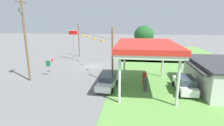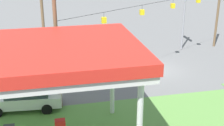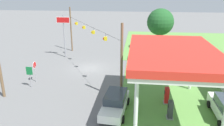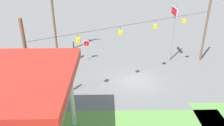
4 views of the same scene
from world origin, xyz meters
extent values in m
plane|color=slate|center=(0.00, 0.00, 0.00)|extent=(160.00, 160.00, 0.00)
cube|color=silver|center=(9.98, 9.33, 5.01)|extent=(10.65, 6.92, 0.35)
cube|color=red|center=(9.98, 9.33, 5.46)|extent=(10.85, 7.12, 0.55)
cylinder|color=silver|center=(5.26, 6.47, 2.42)|extent=(0.28, 0.28, 4.83)
cube|color=black|center=(8.70, 9.12, 1.16)|extent=(0.39, 0.03, 0.24)
cube|color=white|center=(10.82, 4.65, 0.70)|extent=(5.11, 2.28, 0.71)
cube|color=#333D47|center=(10.53, 4.67, 1.39)|extent=(2.87, 1.94, 0.67)
cylinder|color=black|center=(12.27, 3.57, 0.34)|extent=(0.70, 0.28, 0.68)
cylinder|color=black|center=(9.38, 5.72, 0.34)|extent=(0.70, 0.28, 0.68)
cylinder|color=black|center=(9.21, 3.84, 0.34)|extent=(0.70, 0.28, 0.68)
cylinder|color=#99999E|center=(5.31, -5.23, 1.05)|extent=(0.08, 0.08, 2.10)
cylinder|color=white|center=(5.31, -5.23, 2.10)|extent=(0.80, 0.03, 0.80)
cylinder|color=red|center=(5.31, -5.23, 2.10)|extent=(0.70, 0.03, 0.70)
cylinder|color=gray|center=(-4.69, -4.96, 3.32)|extent=(0.18, 0.18, 6.64)
cylinder|color=gray|center=(6.78, -5.12, 1.20)|extent=(0.07, 0.07, 2.40)
cube|color=#146B33|center=(6.83, -5.12, 1.95)|extent=(0.04, 0.70, 0.90)
cylinder|color=brown|center=(-8.45, -5.00, 3.76)|extent=(0.24, 0.24, 7.53)
cylinder|color=brown|center=(8.45, 5.00, 3.76)|extent=(0.24, 0.24, 7.53)
cylinder|color=black|center=(0.00, 0.00, 5.87)|extent=(16.92, 10.02, 0.02)
cube|color=yellow|center=(-5.07, -3.00, 5.32)|extent=(0.32, 0.32, 0.40)
sphere|color=red|center=(-5.07, -3.17, 5.32)|extent=(0.28, 0.28, 0.28)
cylinder|color=black|center=(-1.69, -1.00, 5.70)|extent=(0.02, 0.02, 0.35)
cube|color=yellow|center=(-1.69, -1.00, 5.32)|extent=(0.32, 0.32, 0.40)
sphere|color=red|center=(-1.69, -1.17, 5.32)|extent=(0.28, 0.28, 0.28)
cylinder|color=black|center=(1.69, 1.00, 5.70)|extent=(0.02, 0.02, 0.35)
cube|color=yellow|center=(1.69, 1.00, 5.32)|extent=(0.32, 0.32, 0.40)
sphere|color=yellow|center=(1.69, 0.83, 5.32)|extent=(0.28, 0.28, 0.28)
cylinder|color=black|center=(5.07, 3.00, 5.70)|extent=(0.02, 0.02, 0.35)
cube|color=yellow|center=(5.07, 3.00, 5.32)|extent=(0.32, 0.32, 0.40)
sphere|color=red|center=(5.07, 2.83, 5.32)|extent=(0.28, 0.28, 0.28)
camera|label=1|loc=(31.37, 7.77, 8.33)|focal=28.00mm
camera|label=2|loc=(9.10, 23.76, 10.21)|focal=50.00mm
camera|label=3|loc=(27.66, 6.40, 10.34)|focal=35.00mm
camera|label=4|loc=(2.76, 19.14, 10.80)|focal=35.00mm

